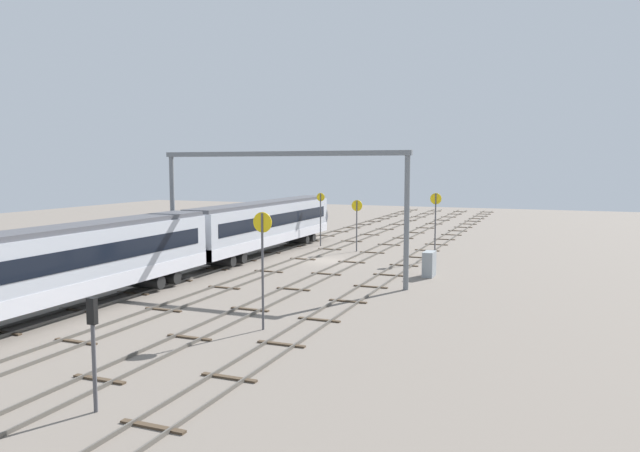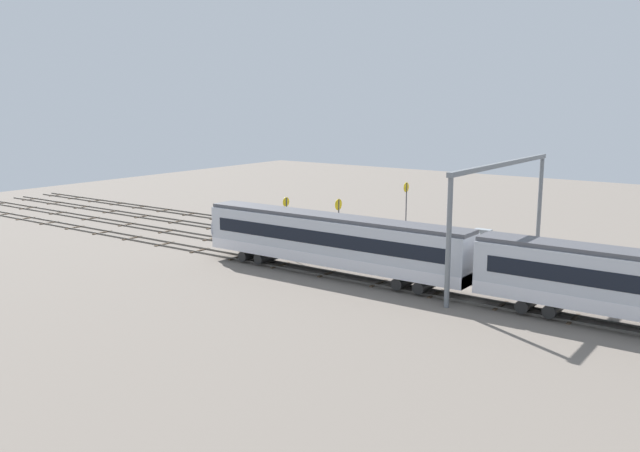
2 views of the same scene
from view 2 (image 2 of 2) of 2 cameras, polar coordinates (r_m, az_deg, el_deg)
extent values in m
plane|color=slate|center=(59.87, 6.34, -3.05)|extent=(143.97, 143.97, 0.00)
cube|color=#59544C|center=(66.41, 9.60, -1.70)|extent=(127.97, 0.07, 0.16)
cube|color=#59544C|center=(65.16, 9.04, -1.92)|extent=(127.97, 0.07, 0.16)
cube|color=#473828|center=(60.96, 21.35, -3.45)|extent=(0.24, 2.40, 0.08)
cube|color=#473828|center=(62.25, 17.14, -2.90)|extent=(0.24, 2.40, 0.08)
cube|color=#473828|center=(63.87, 13.12, -2.37)|extent=(0.24, 2.40, 0.08)
cube|color=#473828|center=(65.79, 9.32, -1.85)|extent=(0.24, 2.40, 0.08)
cube|color=#473828|center=(67.99, 5.76, -1.35)|extent=(0.24, 2.40, 0.08)
cube|color=#473828|center=(70.44, 2.43, -0.89)|extent=(0.24, 2.40, 0.08)
cube|color=#473828|center=(73.12, -0.66, -0.45)|extent=(0.24, 2.40, 0.08)
cube|color=#473828|center=(75.99, -3.53, -0.04)|extent=(0.24, 2.40, 0.08)
cube|color=#473828|center=(79.05, -6.18, 0.33)|extent=(0.24, 2.40, 0.08)
cube|color=#473828|center=(82.27, -8.63, 0.68)|extent=(0.24, 2.40, 0.08)
cube|color=#473828|center=(85.63, -10.89, 1.00)|extent=(0.24, 2.40, 0.08)
cube|color=#473828|center=(89.11, -12.98, 1.29)|extent=(0.24, 2.40, 0.08)
cube|color=#473828|center=(92.70, -14.91, 1.56)|extent=(0.24, 2.40, 0.08)
cube|color=#473828|center=(96.40, -16.69, 1.80)|extent=(0.24, 2.40, 0.08)
cube|color=#473828|center=(100.18, -18.34, 2.03)|extent=(0.24, 2.40, 0.08)
cube|color=#473828|center=(104.04, -19.87, 2.24)|extent=(0.24, 2.40, 0.08)
cube|color=#473828|center=(107.97, -21.29, 2.43)|extent=(0.24, 2.40, 0.08)
cube|color=#59544C|center=(62.43, 7.72, -2.44)|extent=(127.97, 0.07, 0.16)
cube|color=#59544C|center=(61.20, 7.08, -2.69)|extent=(127.97, 0.07, 0.16)
cube|color=#473828|center=(55.75, 24.16, -4.93)|extent=(0.24, 2.40, 0.08)
cube|color=#473828|center=(57.20, 18.19, -4.14)|extent=(0.24, 2.40, 0.08)
cube|color=#473828|center=(59.24, 12.58, -3.36)|extent=(0.24, 2.40, 0.08)
cube|color=#473828|center=(61.82, 7.40, -2.60)|extent=(0.24, 2.40, 0.08)
cube|color=#473828|center=(64.87, 2.67, -1.89)|extent=(0.24, 2.40, 0.08)
cube|color=#473828|center=(68.33, -1.60, -1.24)|extent=(0.24, 2.40, 0.08)
cube|color=#473828|center=(72.14, -5.43, -0.65)|extent=(0.24, 2.40, 0.08)
cube|color=#473828|center=(76.25, -8.87, -0.12)|extent=(0.24, 2.40, 0.08)
cube|color=#473828|center=(80.60, -11.95, 0.36)|extent=(0.24, 2.40, 0.08)
cube|color=#473828|center=(85.18, -14.70, 0.79)|extent=(0.24, 2.40, 0.08)
cube|color=#473828|center=(89.93, -17.17, 1.17)|extent=(0.24, 2.40, 0.08)
cube|color=#473828|center=(94.83, -19.39, 1.51)|extent=(0.24, 2.40, 0.08)
cube|color=#473828|center=(99.87, -21.39, 1.81)|extent=(0.24, 2.40, 0.08)
cube|color=#473828|center=(105.02, -23.19, 2.08)|extent=(0.24, 2.40, 0.08)
cube|color=#59544C|center=(58.53, 5.57, -3.28)|extent=(127.97, 0.07, 0.16)
cube|color=#59544C|center=(57.33, 4.84, -3.56)|extent=(127.97, 0.07, 0.16)
cube|color=#473828|center=(51.05, 25.19, -6.40)|extent=(0.24, 2.40, 0.08)
cube|color=#473828|center=(52.59, 17.96, -5.41)|extent=(0.24, 2.40, 0.08)
cube|color=#473828|center=(54.92, 11.27, -4.41)|extent=(0.24, 2.40, 0.08)
cube|color=#473828|center=(57.94, 5.21, -3.46)|extent=(0.24, 2.40, 0.08)
cube|color=#473828|center=(61.55, -0.18, -2.57)|extent=(0.24, 2.40, 0.08)
cube|color=#473828|center=(65.65, -4.93, -1.77)|extent=(0.24, 2.40, 0.08)
cube|color=#473828|center=(70.17, -9.09, -1.06)|extent=(0.24, 2.40, 0.08)
cube|color=#473828|center=(75.01, -12.73, -0.43)|extent=(0.24, 2.40, 0.08)
cube|color=#473828|center=(80.13, -15.92, 0.12)|extent=(0.24, 2.40, 0.08)
cube|color=#473828|center=(85.48, -18.72, 0.60)|extent=(0.24, 2.40, 0.08)
cube|color=#473828|center=(91.01, -21.18, 1.03)|extent=(0.24, 2.40, 0.08)
cube|color=#473828|center=(96.69, -23.36, 1.40)|extent=(0.24, 2.40, 0.08)
cube|color=#473828|center=(102.50, -25.29, 1.73)|extent=(0.24, 2.40, 0.08)
cube|color=#59544C|center=(54.74, 3.12, -4.23)|extent=(127.97, 0.07, 0.16)
cube|color=#59544C|center=(53.58, 2.28, -4.55)|extent=(127.97, 0.07, 0.16)
cube|color=#473828|center=(47.36, 20.54, -7.34)|extent=(0.24, 2.40, 0.08)
cube|color=#473828|center=(48.78, 14.95, -6.50)|extent=(0.24, 2.40, 0.08)
cube|color=#473828|center=(50.65, 9.73, -5.65)|extent=(0.24, 2.40, 0.08)
cube|color=#473828|center=(52.90, 4.94, -4.82)|extent=(0.24, 2.40, 0.08)
cube|color=#473828|center=(55.51, 0.58, -4.04)|extent=(0.24, 2.40, 0.08)
cube|color=#473828|center=(58.41, -3.36, -3.31)|extent=(0.24, 2.40, 0.08)
cube|color=#473828|center=(61.57, -6.91, -2.65)|extent=(0.24, 2.40, 0.08)
cube|color=#473828|center=(64.95, -10.10, -2.04)|extent=(0.24, 2.40, 0.08)
cube|color=#473828|center=(68.51, -12.96, -1.48)|extent=(0.24, 2.40, 0.08)
cube|color=#473828|center=(72.24, -15.53, -0.98)|extent=(0.24, 2.40, 0.08)
cube|color=#473828|center=(76.10, -17.85, -0.53)|extent=(0.24, 2.40, 0.08)
cube|color=#473828|center=(80.08, -19.93, -0.12)|extent=(0.24, 2.40, 0.08)
cube|color=#473828|center=(84.16, -21.82, 0.25)|extent=(0.24, 2.40, 0.08)
cube|color=#473828|center=(88.32, -23.53, 0.59)|extent=(0.24, 2.40, 0.08)
cube|color=#473828|center=(92.56, -25.09, 0.89)|extent=(0.24, 2.40, 0.08)
cube|color=#B7BCC6|center=(54.61, 0.97, -1.25)|extent=(24.00, 2.90, 3.60)
cube|color=silver|center=(54.90, 0.96, -2.63)|extent=(24.00, 2.94, 0.90)
cube|color=#4C4C51|center=(54.24, 0.97, 0.77)|extent=(24.00, 2.50, 0.30)
cube|color=black|center=(55.70, 1.83, -0.56)|extent=(22.00, 0.04, 1.10)
cube|color=black|center=(53.36, 0.07, -1.06)|extent=(22.00, 0.04, 1.10)
cylinder|color=black|center=(50.84, 8.92, -4.89)|extent=(0.90, 2.70, 0.90)
cylinder|color=black|center=(51.65, 7.14, -4.60)|extent=(0.90, 2.70, 0.90)
cylinder|color=black|center=(59.16, -4.43, -2.58)|extent=(0.90, 2.70, 0.90)
cylinder|color=black|center=(60.31, -5.73, -2.34)|extent=(0.90, 2.70, 0.90)
cylinder|color=black|center=(47.50, 19.16, -6.48)|extent=(0.90, 2.70, 0.90)
cylinder|color=black|center=(48.01, 17.10, -6.18)|extent=(0.90, 2.70, 0.90)
cone|color=silver|center=(62.73, -8.65, 0.02)|extent=(1.60, 3.24, 3.24)
cylinder|color=slate|center=(63.71, 17.97, 1.44)|extent=(0.36, 0.36, 8.98)
cylinder|color=slate|center=(46.61, 10.76, -1.46)|extent=(0.36, 0.36, 8.98)
cube|color=slate|center=(54.41, 15.16, 5.05)|extent=(0.40, 19.22, 0.35)
cylinder|color=#4C4C51|center=(63.20, 1.58, 0.03)|extent=(0.12, 0.12, 4.94)
cylinder|color=yellow|center=(62.88, 1.56, 1.82)|extent=(0.05, 1.07, 1.07)
cube|color=black|center=(62.90, 1.54, 1.82)|extent=(0.02, 0.48, 0.12)
cylinder|color=#4C4C51|center=(68.57, 7.25, 1.18)|extent=(0.12, 0.12, 5.88)
cylinder|color=yellow|center=(68.22, 7.27, 3.25)|extent=(0.05, 0.98, 0.98)
cube|color=black|center=(68.24, 7.25, 3.26)|extent=(0.02, 0.44, 0.12)
cylinder|color=#4C4C51|center=(60.83, -2.83, -0.15)|extent=(0.12, 0.12, 5.46)
cylinder|color=yellow|center=(60.46, -2.88, 2.04)|extent=(0.05, 0.86, 0.86)
cube|color=black|center=(60.48, -2.90, 2.04)|extent=(0.02, 0.39, 0.12)
cube|color=gray|center=(66.59, 13.53, -1.06)|extent=(1.59, 0.78, 1.89)
cube|color=#333333|center=(66.84, 12.91, -0.74)|extent=(0.02, 0.55, 0.24)
camera|label=1|loc=(72.12, 51.51, 2.00)|focal=33.43mm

